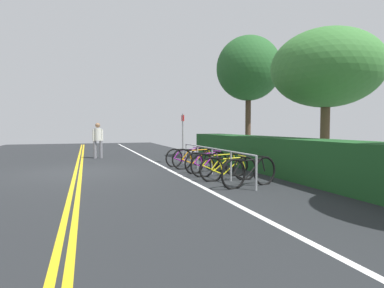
% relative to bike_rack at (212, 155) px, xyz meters
% --- Properties ---
extents(ground_plane, '(38.64, 12.30, 0.05)m').
position_rel_bike_rack_xyz_m(ground_plane, '(-1.82, -4.01, -0.64)').
color(ground_plane, '#232628').
extents(centre_line_yellow_inner, '(34.78, 0.10, 0.00)m').
position_rel_bike_rack_xyz_m(centre_line_yellow_inner, '(-1.82, -4.09, -0.61)').
color(centre_line_yellow_inner, gold).
rests_on(centre_line_yellow_inner, ground_plane).
extents(centre_line_yellow_outer, '(34.78, 0.10, 0.00)m').
position_rel_bike_rack_xyz_m(centre_line_yellow_outer, '(-1.82, -3.93, -0.61)').
color(centre_line_yellow_outer, gold).
rests_on(centre_line_yellow_outer, ground_plane).
extents(bike_lane_stripe_white, '(34.78, 0.12, 0.00)m').
position_rel_bike_rack_xyz_m(bike_lane_stripe_white, '(-1.82, -1.04, -0.61)').
color(bike_lane_stripe_white, white).
rests_on(bike_lane_stripe_white, ground_plane).
extents(bike_rack, '(5.51, 0.05, 0.83)m').
position_rel_bike_rack_xyz_m(bike_rack, '(0.00, 0.00, 0.00)').
color(bike_rack, '#9EA0A5').
rests_on(bike_rack, ground_plane).
extents(bicycle_0, '(0.55, 1.75, 0.73)m').
position_rel_bike_rack_xyz_m(bicycle_0, '(-2.25, -0.13, -0.27)').
color(bicycle_0, black).
rests_on(bicycle_0, ground_plane).
extents(bicycle_1, '(0.46, 1.83, 0.78)m').
position_rel_bike_rack_xyz_m(bicycle_1, '(-1.36, -0.03, -0.25)').
color(bicycle_1, black).
rests_on(bicycle_1, ground_plane).
extents(bicycle_2, '(0.54, 1.64, 0.74)m').
position_rel_bike_rack_xyz_m(bicycle_2, '(-0.37, -0.04, -0.27)').
color(bicycle_2, black).
rests_on(bicycle_2, ground_plane).
extents(bicycle_3, '(0.46, 1.79, 0.76)m').
position_rel_bike_rack_xyz_m(bicycle_3, '(0.52, 0.03, -0.26)').
color(bicycle_3, black).
rests_on(bicycle_3, ground_plane).
extents(bicycle_4, '(0.46, 1.69, 0.72)m').
position_rel_bike_rack_xyz_m(bicycle_4, '(1.29, -0.04, -0.27)').
color(bicycle_4, black).
rests_on(bicycle_4, ground_plane).
extents(bicycle_5, '(0.57, 1.75, 0.78)m').
position_rel_bike_rack_xyz_m(bicycle_5, '(2.26, 0.08, -0.25)').
color(bicycle_5, black).
rests_on(bicycle_5, ground_plane).
extents(pedestrian, '(0.32, 0.49, 1.68)m').
position_rel_bike_rack_xyz_m(pedestrian, '(-6.48, -3.21, 0.35)').
color(pedestrian, slate).
rests_on(pedestrian, ground_plane).
extents(sign_post_near, '(0.36, 0.06, 2.02)m').
position_rel_bike_rack_xyz_m(sign_post_near, '(-3.15, -0.01, 0.62)').
color(sign_post_near, gray).
rests_on(sign_post_near, ground_plane).
extents(hedge_backdrop, '(14.46, 1.27, 1.14)m').
position_rel_bike_rack_xyz_m(hedge_backdrop, '(1.50, 2.11, -0.04)').
color(hedge_backdrop, '#1C4C21').
rests_on(hedge_backdrop, ground_plane).
extents(tree_near_left, '(2.98, 2.98, 5.70)m').
position_rel_bike_rack_xyz_m(tree_near_left, '(-4.15, 3.50, 3.58)').
color(tree_near_left, '#473323').
rests_on(tree_near_left, ground_plane).
extents(tree_mid, '(3.41, 3.41, 4.52)m').
position_rel_bike_rack_xyz_m(tree_mid, '(1.01, 3.43, 2.68)').
color(tree_mid, brown).
rests_on(tree_mid, ground_plane).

